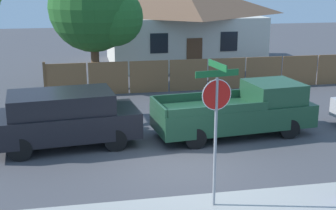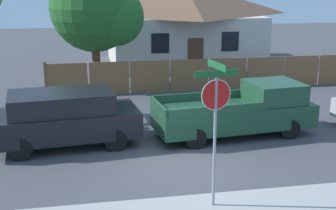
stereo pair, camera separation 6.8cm
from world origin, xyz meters
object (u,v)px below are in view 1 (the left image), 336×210
at_px(house, 181,21).
at_px(red_suv, 65,117).
at_px(oak_tree, 98,10).
at_px(orange_pickup, 241,111).
at_px(stop_sign, 216,109).

xyz_separation_m(house, red_suv, (-6.95, -14.13, -1.66)).
height_order(house, oak_tree, oak_tree).
relative_size(oak_tree, red_suv, 1.25).
bearing_deg(orange_pickup, oak_tree, 113.21).
bearing_deg(house, orange_pickup, -94.22).
height_order(oak_tree, orange_pickup, oak_tree).
height_order(orange_pickup, stop_sign, stop_sign).
bearing_deg(red_suv, oak_tree, 73.22).
relative_size(oak_tree, stop_sign, 1.73).
distance_m(red_suv, orange_pickup, 5.91).
xyz_separation_m(red_suv, stop_sign, (3.54, -4.84, 1.41)).
bearing_deg(stop_sign, house, 71.72).
distance_m(oak_tree, red_suv, 8.55).
xyz_separation_m(red_suv, orange_pickup, (5.91, 0.03, -0.12)).
relative_size(oak_tree, orange_pickup, 1.07).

